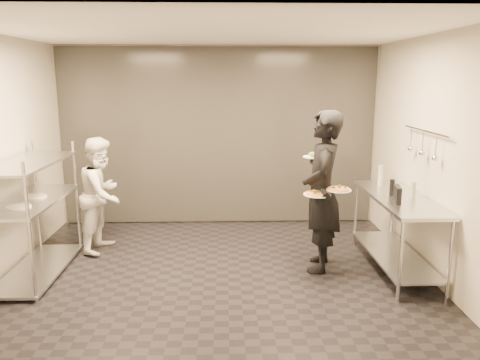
{
  "coord_description": "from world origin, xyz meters",
  "views": [
    {
      "loc": [
        0.13,
        -5.35,
        2.3
      ],
      "look_at": [
        0.29,
        0.14,
        1.1
      ],
      "focal_mm": 35.0,
      "sensor_mm": 36.0,
      "label": 1
    }
  ],
  "objects_px": {
    "pizza_plate_far": "(339,189)",
    "pos_monitor": "(397,194)",
    "bottle_green": "(381,175)",
    "bottle_clear": "(413,189)",
    "waiter": "(322,192)",
    "pizza_plate_near": "(317,194)",
    "bottle_dark": "(392,187)",
    "chef": "(102,194)",
    "prep_counter": "(397,220)",
    "salad_plate": "(313,155)",
    "pass_rack": "(33,211)"
  },
  "relations": [
    {
      "from": "pizza_plate_far",
      "to": "pos_monitor",
      "type": "bearing_deg",
      "value": -9.36
    },
    {
      "from": "bottle_green",
      "to": "bottle_clear",
      "type": "height_order",
      "value": "bottle_green"
    },
    {
      "from": "waiter",
      "to": "pos_monitor",
      "type": "bearing_deg",
      "value": 80.35
    },
    {
      "from": "bottle_green",
      "to": "bottle_clear",
      "type": "bearing_deg",
      "value": -76.94
    },
    {
      "from": "pizza_plate_near",
      "to": "bottle_green",
      "type": "distance_m",
      "value": 1.3
    },
    {
      "from": "pos_monitor",
      "to": "bottle_dark",
      "type": "bearing_deg",
      "value": 92.48
    },
    {
      "from": "waiter",
      "to": "chef",
      "type": "xyz_separation_m",
      "value": [
        -2.81,
        0.74,
        -0.2
      ]
    },
    {
      "from": "waiter",
      "to": "bottle_dark",
      "type": "height_order",
      "value": "waiter"
    },
    {
      "from": "prep_counter",
      "to": "salad_plate",
      "type": "height_order",
      "value": "salad_plate"
    },
    {
      "from": "waiter",
      "to": "bottle_green",
      "type": "xyz_separation_m",
      "value": [
        0.91,
        0.6,
        0.08
      ]
    },
    {
      "from": "pass_rack",
      "to": "bottle_clear",
      "type": "height_order",
      "value": "pass_rack"
    },
    {
      "from": "pass_rack",
      "to": "bottle_dark",
      "type": "relative_size",
      "value": 8.04
    },
    {
      "from": "pass_rack",
      "to": "bottle_clear",
      "type": "relative_size",
      "value": 8.47
    },
    {
      "from": "prep_counter",
      "to": "salad_plate",
      "type": "relative_size",
      "value": 7.11
    },
    {
      "from": "pizza_plate_far",
      "to": "bottle_clear",
      "type": "xyz_separation_m",
      "value": [
        0.92,
        0.12,
        -0.04
      ]
    },
    {
      "from": "pos_monitor",
      "to": "waiter",
      "type": "bearing_deg",
      "value": 169.31
    },
    {
      "from": "prep_counter",
      "to": "pos_monitor",
      "type": "bearing_deg",
      "value": -113.92
    },
    {
      "from": "pizza_plate_far",
      "to": "bottle_green",
      "type": "xyz_separation_m",
      "value": [
        0.76,
        0.82,
        -0.0
      ]
    },
    {
      "from": "chef",
      "to": "bottle_clear",
      "type": "xyz_separation_m",
      "value": [
        3.88,
        -0.84,
        0.24
      ]
    },
    {
      "from": "chef",
      "to": "pos_monitor",
      "type": "bearing_deg",
      "value": -95.43
    },
    {
      "from": "pizza_plate_far",
      "to": "pos_monitor",
      "type": "relative_size",
      "value": 1.09
    },
    {
      "from": "pass_rack",
      "to": "pizza_plate_near",
      "type": "relative_size",
      "value": 5.02
    },
    {
      "from": "bottle_dark",
      "to": "pos_monitor",
      "type": "bearing_deg",
      "value": -98.66
    },
    {
      "from": "pass_rack",
      "to": "pos_monitor",
      "type": "xyz_separation_m",
      "value": [
        4.21,
        -0.27,
        0.25
      ]
    },
    {
      "from": "bottle_clear",
      "to": "bottle_dark",
      "type": "distance_m",
      "value": 0.24
    },
    {
      "from": "pos_monitor",
      "to": "pizza_plate_far",
      "type": "bearing_deg",
      "value": -178.22
    },
    {
      "from": "waiter",
      "to": "bottle_dark",
      "type": "xyz_separation_m",
      "value": [
        0.84,
        -0.01,
        0.05
      ]
    },
    {
      "from": "pizza_plate_far",
      "to": "bottle_clear",
      "type": "distance_m",
      "value": 0.93
    },
    {
      "from": "chef",
      "to": "bottle_clear",
      "type": "distance_m",
      "value": 3.98
    },
    {
      "from": "salad_plate",
      "to": "pizza_plate_near",
      "type": "bearing_deg",
      "value": -93.98
    },
    {
      "from": "prep_counter",
      "to": "pizza_plate_far",
      "type": "distance_m",
      "value": 0.89
    },
    {
      "from": "pass_rack",
      "to": "pizza_plate_far",
      "type": "distance_m",
      "value": 3.58
    },
    {
      "from": "bottle_green",
      "to": "bottle_dark",
      "type": "height_order",
      "value": "bottle_green"
    },
    {
      "from": "chef",
      "to": "salad_plate",
      "type": "distance_m",
      "value": 2.85
    },
    {
      "from": "pizza_plate_near",
      "to": "prep_counter",
      "type": "bearing_deg",
      "value": 9.79
    },
    {
      "from": "pizza_plate_near",
      "to": "bottle_dark",
      "type": "bearing_deg",
      "value": 12.95
    },
    {
      "from": "pos_monitor",
      "to": "bottle_clear",
      "type": "relative_size",
      "value": 1.39
    },
    {
      "from": "waiter",
      "to": "salad_plate",
      "type": "xyz_separation_m",
      "value": [
        -0.06,
        0.3,
        0.39
      ]
    },
    {
      "from": "bottle_dark",
      "to": "waiter",
      "type": "bearing_deg",
      "value": 179.53
    },
    {
      "from": "pass_rack",
      "to": "salad_plate",
      "type": "height_order",
      "value": "pass_rack"
    },
    {
      "from": "pizza_plate_near",
      "to": "pizza_plate_far",
      "type": "height_order",
      "value": "pizza_plate_far"
    },
    {
      "from": "chef",
      "to": "pizza_plate_near",
      "type": "distance_m",
      "value": 2.89
    },
    {
      "from": "pizza_plate_near",
      "to": "pizza_plate_far",
      "type": "relative_size",
      "value": 1.11
    },
    {
      "from": "pass_rack",
      "to": "pos_monitor",
      "type": "relative_size",
      "value": 6.11
    },
    {
      "from": "pizza_plate_far",
      "to": "bottle_clear",
      "type": "bearing_deg",
      "value": 7.21
    },
    {
      "from": "salad_plate",
      "to": "pos_monitor",
      "type": "distance_m",
      "value": 1.11
    },
    {
      "from": "chef",
      "to": "pizza_plate_near",
      "type": "bearing_deg",
      "value": -98.62
    },
    {
      "from": "bottle_dark",
      "to": "bottle_green",
      "type": "bearing_deg",
      "value": 84.19
    },
    {
      "from": "prep_counter",
      "to": "chef",
      "type": "relative_size",
      "value": 1.17
    },
    {
      "from": "pos_monitor",
      "to": "bottle_dark",
      "type": "xyz_separation_m",
      "value": [
        0.05,
        0.31,
        0.01
      ]
    }
  ]
}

